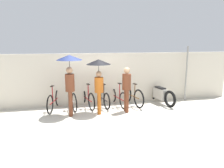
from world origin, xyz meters
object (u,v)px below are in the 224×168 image
object	(u,v)px
parked_bicycle_0	(54,100)
parked_bicycle_1	(71,99)
parked_bicycle_2	(87,98)
parked_bicycle_5	(132,96)
parked_bicycle_4	(118,97)
pedestrian_trailing	(127,86)
parked_bicycle_3	(102,98)
pedestrian_center	(99,73)
motorcycle	(160,94)
pedestrian_leading	(70,70)

from	to	relation	value
parked_bicycle_0	parked_bicycle_1	xyz separation A→B (m)	(0.62, 0.04, 0.00)
parked_bicycle_2	parked_bicycle_5	size ratio (longest dim) A/B	1.01
parked_bicycle_1	parked_bicycle_2	distance (m)	0.63
parked_bicycle_4	pedestrian_trailing	xyz separation A→B (m)	(0.12, -0.88, 0.62)
parked_bicycle_0	parked_bicycle_4	xyz separation A→B (m)	(2.49, 0.02, -0.02)
parked_bicycle_1	pedestrian_trailing	xyz separation A→B (m)	(2.00, -0.89, 0.59)
parked_bicycle_3	parked_bicycle_5	bearing A→B (deg)	-103.84
parked_bicycle_5	pedestrian_trailing	bearing A→B (deg)	136.98
parked_bicycle_3	pedestrian_trailing	distance (m)	1.33
parked_bicycle_4	parked_bicycle_2	bearing A→B (deg)	75.03
parked_bicycle_2	pedestrian_center	bearing A→B (deg)	-169.55
parked_bicycle_0	parked_bicycle_2	size ratio (longest dim) A/B	1.00
parked_bicycle_1	motorcycle	distance (m)	3.70
parked_bicycle_2	pedestrian_trailing	bearing A→B (deg)	-137.87
parked_bicycle_4	pedestrian_leading	distance (m)	2.41
parked_bicycle_3	parked_bicycle_4	distance (m)	0.62
parked_bicycle_1	motorcycle	bearing A→B (deg)	-102.96
pedestrian_center	parked_bicycle_4	bearing A→B (deg)	47.38
parked_bicycle_2	motorcycle	world-z (taller)	parked_bicycle_2
parked_bicycle_4	parked_bicycle_5	xyz separation A→B (m)	(0.63, -0.04, 0.03)
parked_bicycle_1	parked_bicycle_5	bearing A→B (deg)	-102.74
motorcycle	parked_bicycle_1	bearing A→B (deg)	75.90
parked_bicycle_0	parked_bicycle_5	bearing A→B (deg)	-76.08
parked_bicycle_1	parked_bicycle_5	distance (m)	2.50
parked_bicycle_2	parked_bicycle_5	bearing A→B (deg)	-106.45
parked_bicycle_1	pedestrian_leading	xyz separation A→B (m)	(-0.02, -0.79, 1.24)
parked_bicycle_0	parked_bicycle_5	world-z (taller)	parked_bicycle_0
pedestrian_center	parked_bicycle_1	bearing A→B (deg)	147.98
pedestrian_leading	motorcycle	distance (m)	3.98
parked_bicycle_3	parked_bicycle_4	size ratio (longest dim) A/B	0.97
pedestrian_leading	pedestrian_center	size ratio (longest dim) A/B	1.09
pedestrian_leading	pedestrian_center	bearing A→B (deg)	6.32
parked_bicycle_5	pedestrian_trailing	xyz separation A→B (m)	(-0.50, -0.84, 0.59)
parked_bicycle_0	motorcycle	distance (m)	4.32
parked_bicycle_4	motorcycle	bearing A→B (deg)	-104.64
parked_bicycle_4	pedestrian_trailing	size ratio (longest dim) A/B	1.00
pedestrian_center	pedestrian_trailing	bearing A→B (deg)	-0.07
parked_bicycle_1	parked_bicycle_3	distance (m)	1.25
parked_bicycle_0	parked_bicycle_2	distance (m)	1.25
parked_bicycle_1	pedestrian_trailing	world-z (taller)	pedestrian_trailing
parked_bicycle_2	motorcycle	distance (m)	3.08
parked_bicycle_0	motorcycle	size ratio (longest dim) A/B	0.90
parked_bicycle_4	parked_bicycle_5	size ratio (longest dim) A/B	0.97
parked_bicycle_3	parked_bicycle_5	distance (m)	1.25
parked_bicycle_3	pedestrian_leading	size ratio (longest dim) A/B	0.76
parked_bicycle_0	pedestrian_trailing	world-z (taller)	pedestrian_trailing
pedestrian_trailing	parked_bicycle_4	bearing A→B (deg)	99.89
pedestrian_trailing	parked_bicycle_3	bearing A→B (deg)	131.24
parked_bicycle_0	motorcycle	bearing A→B (deg)	-76.52
parked_bicycle_0	parked_bicycle_3	size ratio (longest dim) A/B	1.07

